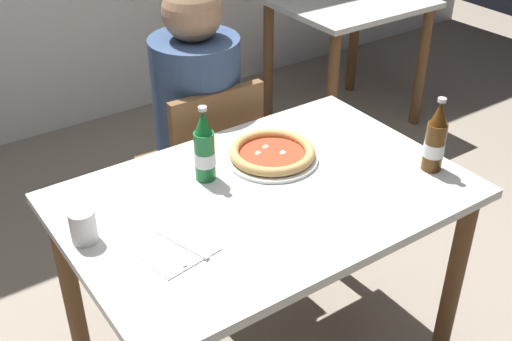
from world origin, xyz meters
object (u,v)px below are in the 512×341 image
(dining_table_main, at_px, (265,222))
(napkin_with_cutlery, at_px, (175,248))
(beer_bottle_center, at_px, (435,140))
(beer_bottle_left, at_px, (204,149))
(dining_table_background, at_px, (347,26))
(chair_behind_table, at_px, (206,166))
(diner_seated, at_px, (199,138))
(paper_cup, at_px, (83,226))
(pizza_margherita_near, at_px, (272,154))

(dining_table_main, distance_m, napkin_with_cutlery, 0.38)
(beer_bottle_center, bearing_deg, dining_table_main, 159.52)
(beer_bottle_left, bearing_deg, dining_table_background, 35.23)
(dining_table_main, distance_m, chair_behind_table, 0.64)
(diner_seated, xyz_separation_m, dining_table_background, (1.34, 0.63, 0.01))
(dining_table_main, distance_m, beer_bottle_center, 0.59)
(napkin_with_cutlery, bearing_deg, beer_bottle_center, -7.14)
(napkin_with_cutlery, bearing_deg, chair_behind_table, 54.39)
(napkin_with_cutlery, xyz_separation_m, paper_cup, (-0.18, 0.17, 0.04))
(pizza_margherita_near, xyz_separation_m, beer_bottle_left, (-0.24, 0.02, 0.08))
(pizza_margherita_near, height_order, beer_bottle_center, beer_bottle_center)
(diner_seated, bearing_deg, napkin_with_cutlery, -123.87)
(diner_seated, bearing_deg, beer_bottle_center, -66.77)
(dining_table_background, xyz_separation_m, paper_cup, (-2.02, -1.21, 0.21))
(chair_behind_table, xyz_separation_m, dining_table_background, (1.34, 0.68, 0.11))
(paper_cup, bearing_deg, diner_seated, 40.16)
(diner_seated, distance_m, beer_bottle_center, 0.96)
(dining_table_background, height_order, pizza_margherita_near, pizza_margherita_near)
(diner_seated, xyz_separation_m, beer_bottle_center, (0.37, -0.85, 0.27))
(beer_bottle_left, bearing_deg, chair_behind_table, 60.38)
(dining_table_main, xyz_separation_m, napkin_with_cutlery, (-0.35, -0.08, 0.12))
(beer_bottle_left, distance_m, napkin_with_cutlery, 0.36)
(dining_table_main, height_order, beer_bottle_left, beer_bottle_left)
(chair_behind_table, relative_size, diner_seated, 0.70)
(pizza_margherita_near, relative_size, beer_bottle_center, 1.23)
(napkin_with_cutlery, bearing_deg, paper_cup, 137.17)
(dining_table_main, relative_size, dining_table_background, 1.50)
(beer_bottle_left, bearing_deg, napkin_with_cutlery, -134.35)
(beer_bottle_center, bearing_deg, diner_seated, 113.23)
(diner_seated, bearing_deg, chair_behind_table, -92.90)
(paper_cup, bearing_deg, dining_table_main, -9.14)
(pizza_margherita_near, distance_m, beer_bottle_center, 0.51)
(napkin_with_cutlery, distance_m, paper_cup, 0.25)
(diner_seated, bearing_deg, dining_table_main, -102.41)
(beer_bottle_left, relative_size, paper_cup, 2.60)
(diner_seated, bearing_deg, paper_cup, -139.84)
(dining_table_main, relative_size, pizza_margherita_near, 3.96)
(diner_seated, bearing_deg, beer_bottle_left, -117.27)
(chair_behind_table, relative_size, beer_bottle_center, 3.44)
(dining_table_background, xyz_separation_m, pizza_margherita_near, (-1.36, -1.15, 0.18))
(chair_behind_table, relative_size, beer_bottle_left, 3.44)
(chair_behind_table, height_order, diner_seated, diner_seated)
(diner_seated, relative_size, paper_cup, 12.73)
(beer_bottle_center, xyz_separation_m, napkin_with_cutlery, (-0.86, 0.11, -0.10))
(pizza_margherita_near, height_order, paper_cup, paper_cup)
(pizza_margherita_near, distance_m, paper_cup, 0.66)
(chair_behind_table, height_order, dining_table_background, chair_behind_table)
(chair_behind_table, distance_m, dining_table_background, 1.51)
(dining_table_main, relative_size, chair_behind_table, 1.41)
(pizza_margherita_near, relative_size, paper_cup, 3.19)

